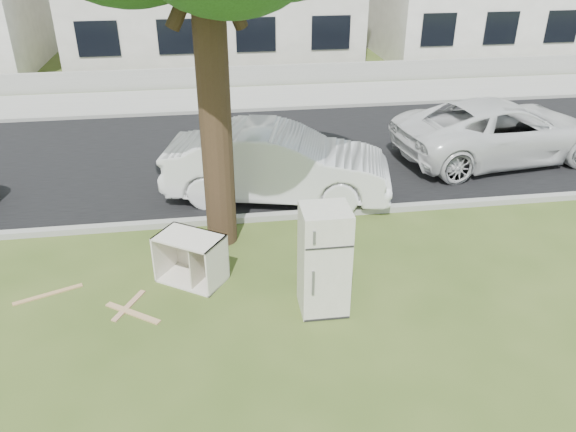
{
  "coord_description": "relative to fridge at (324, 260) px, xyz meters",
  "views": [
    {
      "loc": [
        -0.51,
        -7.29,
        5.27
      ],
      "look_at": [
        0.65,
        0.6,
        1.04
      ],
      "focal_mm": 35.0,
      "sensor_mm": 36.0,
      "label": 1
    }
  ],
  "objects": [
    {
      "name": "car_right",
      "position": [
        5.5,
        5.32,
        -0.12
      ],
      "size": [
        5.48,
        3.06,
        1.45
      ],
      "primitive_type": "imported",
      "rotation": [
        0.0,
        0.0,
        1.7
      ],
      "color": "silver",
      "rests_on": "ground"
    },
    {
      "name": "ground",
      "position": [
        -1.03,
        0.49,
        -0.85
      ],
      "size": [
        120.0,
        120.0,
        0.0
      ],
      "primitive_type": "plane",
      "color": "#384C1B"
    },
    {
      "name": "plank_b",
      "position": [
        -2.87,
        0.25,
        -0.83
      ],
      "size": [
        0.87,
        0.66,
        0.02
      ],
      "primitive_type": "cube",
      "rotation": [
        0.0,
        0.0,
        -0.62
      ],
      "color": "tan",
      "rests_on": "ground"
    },
    {
      "name": "fridge",
      "position": [
        0.0,
        0.0,
        0.0
      ],
      "size": [
        0.7,
        0.65,
        1.69
      ],
      "primitive_type": "cube",
      "rotation": [
        0.0,
        0.0,
        -0.01
      ],
      "color": "silver",
      "rests_on": "ground"
    },
    {
      "name": "sidewalk",
      "position": [
        -1.03,
        11.49,
        -0.84
      ],
      "size": [
        120.0,
        2.8,
        0.01
      ],
      "primitive_type": "cube",
      "color": "gray",
      "rests_on": "ground"
    },
    {
      "name": "car_center",
      "position": [
        -0.18,
        3.95,
        -0.08
      ],
      "size": [
        4.93,
        2.68,
        1.54
      ],
      "primitive_type": "imported",
      "rotation": [
        0.0,
        0.0,
        1.34
      ],
      "color": "silver",
      "rests_on": "ground"
    },
    {
      "name": "plank_c",
      "position": [
        -2.95,
        0.45,
        -0.84
      ],
      "size": [
        0.45,
        0.76,
        0.02
      ],
      "primitive_type": "cube",
      "rotation": [
        0.0,
        0.0,
        1.09
      ],
      "color": "tan",
      "rests_on": "ground"
    },
    {
      "name": "plank_a",
      "position": [
        -4.24,
        0.94,
        -0.84
      ],
      "size": [
        1.01,
        0.47,
        0.02
      ],
      "primitive_type": "cube",
      "rotation": [
        0.0,
        0.0,
        0.38
      ],
      "color": "tan",
      "rests_on": "ground"
    },
    {
      "name": "kerb_near",
      "position": [
        -1.03,
        2.94,
        -0.85
      ],
      "size": [
        120.0,
        0.18,
        0.12
      ],
      "primitive_type": "cube",
      "color": "gray",
      "rests_on": "ground"
    },
    {
      "name": "road",
      "position": [
        -1.03,
        6.49,
        -0.84
      ],
      "size": [
        120.0,
        7.0,
        0.01
      ],
      "primitive_type": "cube",
      "color": "black",
      "rests_on": "ground"
    },
    {
      "name": "low_wall",
      "position": [
        -1.03,
        13.09,
        -0.5
      ],
      "size": [
        120.0,
        0.15,
        0.7
      ],
      "primitive_type": "cube",
      "color": "gray",
      "rests_on": "ground"
    },
    {
      "name": "cabinet",
      "position": [
        -1.98,
        1.04,
        -0.44
      ],
      "size": [
        1.23,
        1.12,
        0.81
      ],
      "primitive_type": "cube",
      "rotation": [
        0.0,
        0.0,
        -0.59
      ],
      "color": "white",
      "rests_on": "ground"
    },
    {
      "name": "kerb_far",
      "position": [
        -1.03,
        10.04,
        -0.85
      ],
      "size": [
        120.0,
        0.18,
        0.12
      ],
      "primitive_type": "cube",
      "color": "gray",
      "rests_on": "ground"
    }
  ]
}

